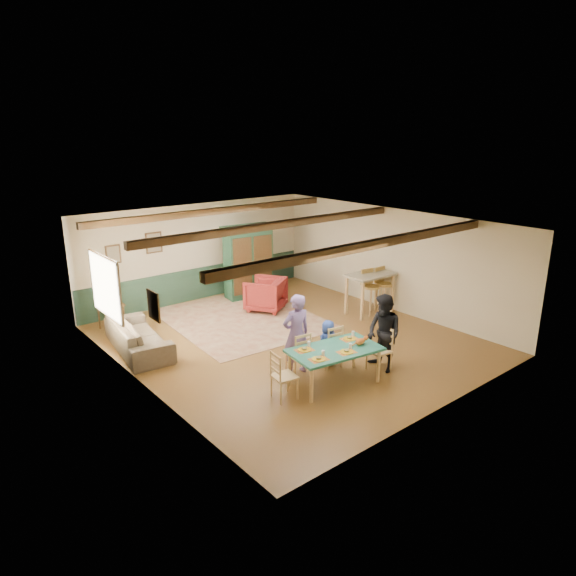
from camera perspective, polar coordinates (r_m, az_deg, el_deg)
floor at (r=11.82m, az=0.11°, el=-5.79°), size 8.00×8.00×0.00m
wall_back at (r=14.57m, az=-9.97°, el=3.95°), size 7.00×0.02×2.70m
wall_left at (r=9.64m, az=-16.19°, el=-3.28°), size 0.02×8.00×2.70m
wall_right at (r=13.78m, az=11.43°, el=3.12°), size 0.02×8.00×2.70m
ceiling at (r=11.06m, az=0.11°, el=7.22°), size 7.00×8.00×0.02m
wainscot_back at (r=14.78m, az=-9.76°, el=0.54°), size 6.95×0.03×0.90m
ceiling_beam_front at (r=9.44m, az=9.06°, el=4.75°), size 6.95×0.16×0.16m
ceiling_beam_mid at (r=11.38m, az=-1.18°, el=7.04°), size 6.95×0.16×0.16m
ceiling_beam_back at (r=13.49m, az=-8.11°, el=8.45°), size 6.95×0.16×0.16m
window_left at (r=11.10m, az=-19.68°, el=0.15°), size 0.06×1.60×1.30m
picture_left_wall at (r=9.00m, az=-14.68°, el=-1.91°), size 0.04×0.42×0.52m
picture_back_a at (r=13.88m, az=-14.68°, el=4.90°), size 0.45×0.04×0.55m
picture_back_b at (r=13.50m, az=-18.85°, el=3.56°), size 0.38×0.04×0.48m
dining_table at (r=9.78m, az=5.16°, el=-8.66°), size 1.83×1.19×0.71m
dining_chair_far_left at (r=10.06m, az=1.14°, el=-7.24°), size 0.46×0.47×0.90m
dining_chair_far_right at (r=10.45m, az=4.69°, el=-6.35°), size 0.46×0.47×0.90m
dining_chair_end_left at (r=9.20m, az=-0.41°, el=-9.67°), size 0.47×0.46×0.90m
dining_chair_end_right at (r=10.36m, az=10.10°, el=-6.76°), size 0.47×0.46×0.90m
person_man at (r=9.97m, az=0.92°, el=-5.17°), size 0.65×0.48×1.63m
person_woman at (r=10.30m, az=10.60°, el=-4.96°), size 0.70×0.84×1.56m
person_child at (r=10.49m, az=4.45°, el=-6.08°), size 0.50×0.37×0.95m
cat at (r=9.82m, az=8.03°, el=-5.84°), size 0.36×0.18×0.17m
place_setting_near_left at (r=9.16m, az=3.43°, el=-7.65°), size 0.42×0.34×0.11m
place_setting_near_center at (r=9.49m, az=6.53°, el=-6.82°), size 0.42×0.34×0.11m
place_setting_far_left at (r=9.52m, az=1.83°, el=-6.64°), size 0.42×0.34×0.11m
place_setting_far_right at (r=10.07m, az=6.85°, el=-5.38°), size 0.42×0.34×0.11m
area_rug at (r=13.14m, az=-5.16°, el=-3.43°), size 3.67×4.26×0.01m
armoire at (r=14.62m, az=-4.43°, el=2.95°), size 1.53×0.77×2.08m
armchair at (r=13.64m, az=-2.52°, el=-0.69°), size 1.31×1.32×0.88m
sofa at (r=11.63m, az=-16.32°, el=-5.10°), size 1.20×2.41×0.67m
end_table at (r=13.02m, az=-19.01°, el=-3.03°), size 0.54×0.54×0.65m
table_lamp at (r=12.84m, az=-19.27°, el=-0.42°), size 0.36×0.36×0.59m
counter_table at (r=13.54m, az=9.06°, el=-0.59°), size 1.31×0.80×1.07m
bar_stool_left at (r=13.47m, az=9.22°, el=-0.46°), size 0.47×0.50×1.17m
bar_stool_right at (r=13.77m, az=10.65°, el=-0.16°), size 0.43×0.47×1.17m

